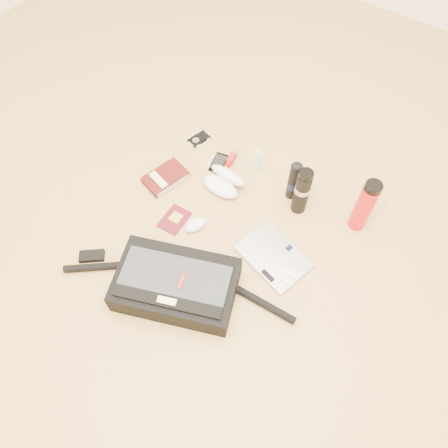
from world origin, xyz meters
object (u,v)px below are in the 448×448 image
(messenger_bag, at_px, (176,285))
(thermos_red, at_px, (364,206))
(book, at_px, (166,178))
(thermos_black, at_px, (302,191))
(laptop, at_px, (273,257))

(messenger_bag, distance_m, thermos_red, 0.82)
(book, xyz_separation_m, thermos_black, (0.58, 0.20, 0.11))
(messenger_bag, bearing_deg, thermos_red, 35.76)
(messenger_bag, bearing_deg, book, 111.75)
(thermos_black, bearing_deg, messenger_bag, -108.50)
(book, bearing_deg, thermos_black, 35.19)
(laptop, xyz_separation_m, thermos_black, (-0.04, 0.28, 0.12))
(thermos_black, bearing_deg, thermos_red, 15.35)
(laptop, height_order, thermos_red, thermos_red)
(messenger_bag, height_order, laptop, messenger_bag)
(messenger_bag, bearing_deg, laptop, 33.85)
(messenger_bag, relative_size, thermos_black, 3.57)
(messenger_bag, bearing_deg, thermos_black, 50.92)
(book, distance_m, thermos_red, 0.88)
(laptop, height_order, thermos_black, thermos_black)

